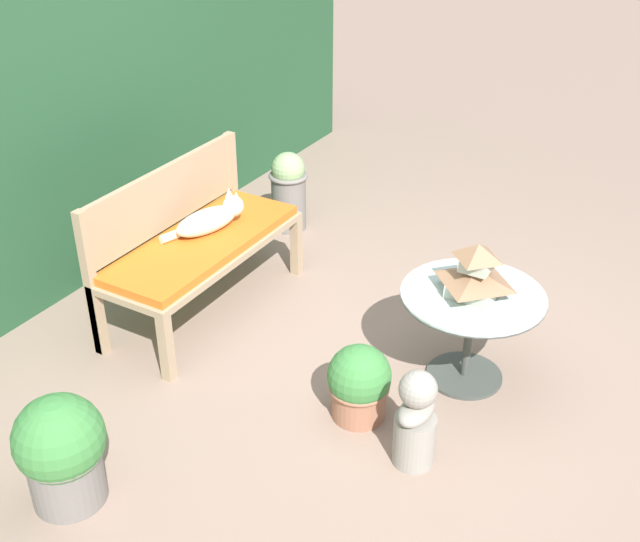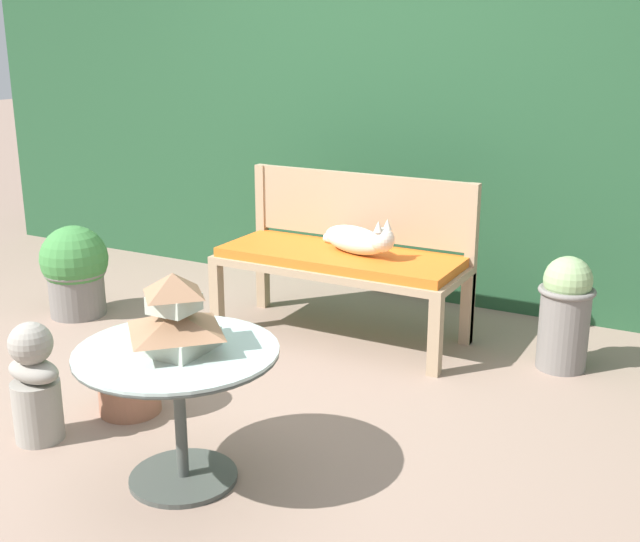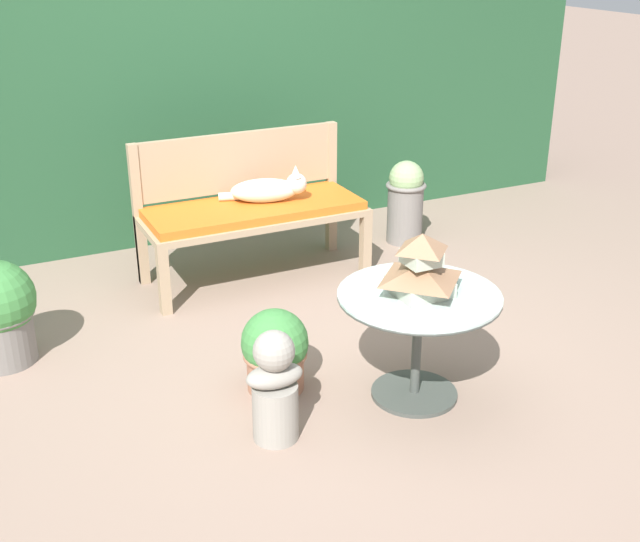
{
  "view_description": "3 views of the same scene",
  "coord_description": "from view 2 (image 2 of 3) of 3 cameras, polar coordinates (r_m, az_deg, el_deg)",
  "views": [
    {
      "loc": [
        -3.02,
        -1.61,
        2.67
      ],
      "look_at": [
        0.1,
        0.21,
        0.55
      ],
      "focal_mm": 45.0,
      "sensor_mm": 36.0,
      "label": 1
    },
    {
      "loc": [
        2.05,
        -2.65,
        1.61
      ],
      "look_at": [
        0.29,
        0.6,
        0.52
      ],
      "focal_mm": 45.0,
      "sensor_mm": 36.0,
      "label": 2
    },
    {
      "loc": [
        -1.49,
        -3.27,
        2.03
      ],
      "look_at": [
        0.17,
        0.14,
        0.4
      ],
      "focal_mm": 45.0,
      "sensor_mm": 36.0,
      "label": 3
    }
  ],
  "objects": [
    {
      "name": "potted_plant_hedge_corner",
      "position": [
        4.92,
        -17.03,
        0.08
      ],
      "size": [
        0.39,
        0.39,
        0.54
      ],
      "color": "slate",
      "rests_on": "ground"
    },
    {
      "name": "ground",
      "position": [
        3.72,
        -8.49,
        -9.36
      ],
      "size": [
        30.0,
        30.0,
        0.0
      ],
      "primitive_type": "plane",
      "color": "gray"
    },
    {
      "name": "garden_bust",
      "position": [
        3.48,
        -19.61,
        -7.58
      ],
      "size": [
        0.25,
        0.2,
        0.51
      ],
      "rotation": [
        0.0,
        0.0,
        -0.04
      ],
      "color": "gray",
      "rests_on": "ground"
    },
    {
      "name": "foliage_hedge_back",
      "position": [
        5.39,
        6.07,
        11.17
      ],
      "size": [
        6.4,
        0.82,
        2.23
      ],
      "primitive_type": "cube",
      "color": "#234C2D",
      "rests_on": "ground"
    },
    {
      "name": "potted_plant_path_edge",
      "position": [
        4.13,
        17.04,
        -2.73
      ],
      "size": [
        0.28,
        0.28,
        0.58
      ],
      "color": "slate",
      "rests_on": "ground"
    },
    {
      "name": "patio_table",
      "position": [
        2.97,
        -10.05,
        -7.49
      ],
      "size": [
        0.74,
        0.74,
        0.53
      ],
      "color": "#424742",
      "rests_on": "ground"
    },
    {
      "name": "pagoda_birdhouse",
      "position": [
        2.88,
        -10.28,
        -3.25
      ],
      "size": [
        0.32,
        0.32,
        0.29
      ],
      "color": "#B2BCA8",
      "rests_on": "patio_table"
    },
    {
      "name": "garden_bench",
      "position": [
        4.32,
        1.4,
        0.5
      ],
      "size": [
        1.35,
        0.54,
        0.49
      ],
      "color": "tan",
      "rests_on": "ground"
    },
    {
      "name": "potted_plant_bench_right",
      "position": [
        3.63,
        -13.49,
        -6.83
      ],
      "size": [
        0.32,
        0.32,
        0.4
      ],
      "color": "#9E664C",
      "rests_on": "ground"
    },
    {
      "name": "cat",
      "position": [
        4.25,
        2.8,
        2.25
      ],
      "size": [
        0.51,
        0.3,
        0.21
      ],
      "rotation": [
        0.0,
        0.0,
        -0.3
      ],
      "color": "silver",
      "rests_on": "garden_bench"
    },
    {
      "name": "bench_backrest",
      "position": [
        4.48,
        2.87,
        3.85
      ],
      "size": [
        1.35,
        0.06,
        0.87
      ],
      "color": "tan",
      "rests_on": "ground"
    }
  ]
}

